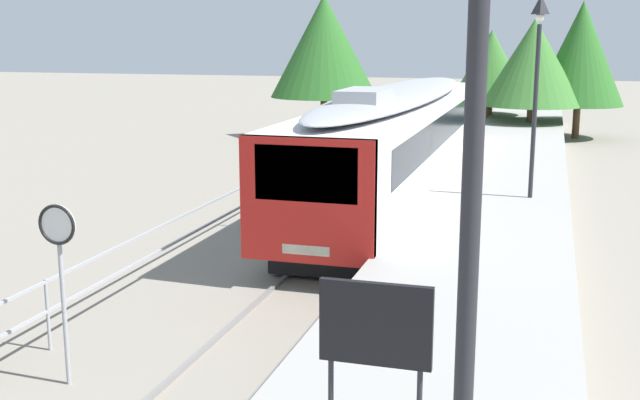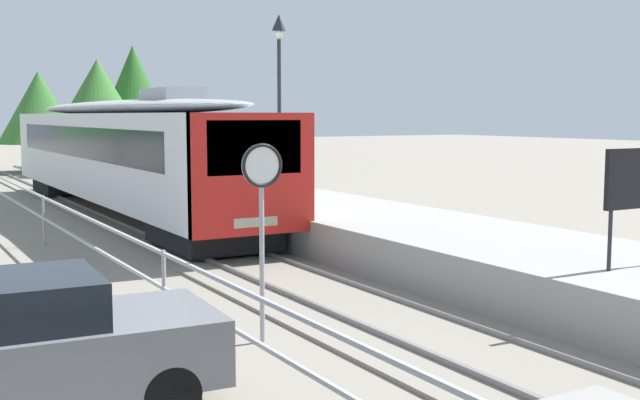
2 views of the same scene
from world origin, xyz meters
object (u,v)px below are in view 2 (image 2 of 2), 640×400
Objects in this scene: speed_limit_sign at (262,193)px; commuter_train at (121,148)px; platform_notice_board at (634,183)px; parked_hatchback_grey at (20,347)px; platform_lamp_mid_platform at (279,68)px.

commuter_train is at bearing 81.46° from speed_limit_sign.
commuter_train reaches higher than speed_limit_sign.
commuter_train is 11.10× the size of platform_notice_board.
commuter_train is 4.89× the size of parked_hatchback_grey.
commuter_train is at bearing 146.07° from platform_lamp_mid_platform.
platform_lamp_mid_platform is at bearing 62.05° from speed_limit_sign.
platform_lamp_mid_platform is at bearing -33.93° from commuter_train.
platform_lamp_mid_platform reaches higher than platform_notice_board.
platform_notice_board is 8.75m from parked_hatchback_grey.
platform_notice_board is at bearing -20.93° from speed_limit_sign.
platform_lamp_mid_platform is 17.00m from parked_hatchback_grey.
platform_notice_board is 0.64× the size of speed_limit_sign.
platform_notice_board is at bearing -94.94° from platform_lamp_mid_platform.
platform_lamp_mid_platform reaches higher than parked_hatchback_grey.
commuter_train is 7.12× the size of speed_limit_sign.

